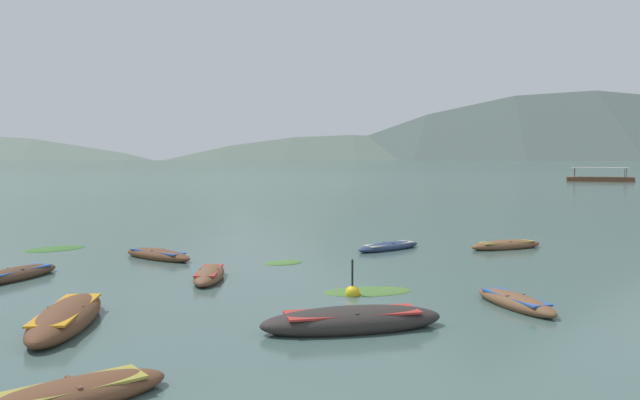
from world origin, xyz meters
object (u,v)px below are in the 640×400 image
at_px(rowboat_5, 389,247).
at_px(mooring_buoy, 352,292).
at_px(rowboat_7, 15,275).
at_px(rowboat_9, 506,245).
at_px(rowboat_2, 352,321).
at_px(ferry_0, 600,179).
at_px(rowboat_6, 209,275).
at_px(rowboat_8, 74,395).
at_px(rowboat_1, 158,255).
at_px(rowboat_0, 66,318).
at_px(rowboat_4, 515,302).

relative_size(rowboat_5, mooring_buoy, 2.81).
relative_size(rowboat_7, rowboat_9, 0.96).
distance_m(rowboat_2, rowboat_7, 12.33).
bearing_deg(rowboat_5, mooring_buoy, -103.60).
bearing_deg(ferry_0, rowboat_6, -121.72).
height_order(rowboat_2, ferry_0, ferry_0).
relative_size(rowboat_8, mooring_buoy, 2.60).
distance_m(rowboat_1, rowboat_7, 5.48).
xyz_separation_m(rowboat_6, rowboat_9, (11.90, 6.86, -0.01)).
xyz_separation_m(rowboat_2, rowboat_6, (-4.28, 5.97, -0.05)).
xyz_separation_m(rowboat_6, ferry_0, (52.36, 84.70, 0.28)).
height_order(rowboat_0, rowboat_9, rowboat_0).
distance_m(rowboat_0, rowboat_8, 5.05).
bearing_deg(rowboat_2, rowboat_9, 59.29).
distance_m(rowboat_2, rowboat_6, 7.35).
bearing_deg(ferry_0, rowboat_4, -116.21).
bearing_deg(rowboat_2, rowboat_4, 25.44).
bearing_deg(rowboat_1, rowboat_6, -57.66).
height_order(rowboat_1, mooring_buoy, mooring_buoy).
distance_m(rowboat_6, rowboat_8, 10.27).
distance_m(rowboat_5, rowboat_7, 14.59).
bearing_deg(rowboat_4, rowboat_7, 165.06).
bearing_deg(rowboat_5, rowboat_9, 2.26).
distance_m(rowboat_2, rowboat_4, 4.98).
relative_size(rowboat_6, ferry_0, 0.28).
xyz_separation_m(rowboat_5, rowboat_8, (-7.22, -16.92, 0.03)).
relative_size(rowboat_0, rowboat_4, 1.38).
bearing_deg(rowboat_7, rowboat_4, -14.94).
height_order(rowboat_2, rowboat_8, rowboat_2).
distance_m(rowboat_5, rowboat_9, 5.20).
bearing_deg(rowboat_9, rowboat_1, -170.11).
bearing_deg(rowboat_9, rowboat_5, -177.74).
relative_size(rowboat_2, rowboat_7, 1.26).
xyz_separation_m(rowboat_5, rowboat_6, (-6.71, -6.65, 0.04)).
relative_size(rowboat_0, rowboat_5, 1.34).
relative_size(rowboat_1, rowboat_7, 0.97).
height_order(rowboat_1, rowboat_7, rowboat_1).
distance_m(rowboat_0, rowboat_6, 6.12).
relative_size(rowboat_1, rowboat_8, 1.12).
distance_m(rowboat_2, rowboat_5, 12.85).
bearing_deg(rowboat_5, rowboat_2, -100.88).
bearing_deg(rowboat_1, rowboat_8, -81.33).
distance_m(rowboat_2, ferry_0, 102.63).
bearing_deg(rowboat_5, ferry_0, 59.68).
bearing_deg(rowboat_8, rowboat_6, 87.17).
bearing_deg(mooring_buoy, rowboat_0, -155.32).
bearing_deg(rowboat_4, mooring_buoy, 161.44).
xyz_separation_m(rowboat_1, rowboat_4, (11.51, -8.14, -0.01)).
bearing_deg(rowboat_6, rowboat_1, 122.34).
relative_size(rowboat_4, rowboat_8, 1.05).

